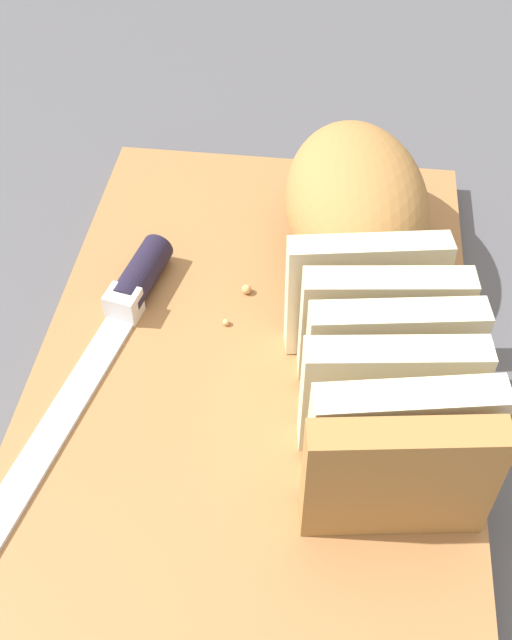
% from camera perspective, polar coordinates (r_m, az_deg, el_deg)
% --- Properties ---
extents(ground_plane, '(3.00, 3.00, 0.00)m').
position_cam_1_polar(ground_plane, '(0.56, 0.00, -3.51)').
color(ground_plane, '#4C4C51').
extents(cutting_board, '(0.46, 0.31, 0.02)m').
position_cam_1_polar(cutting_board, '(0.55, 0.00, -2.82)').
color(cutting_board, '#9E6B3D').
rests_on(cutting_board, ground_plane).
extents(bread_loaf, '(0.35, 0.15, 0.09)m').
position_cam_1_polar(bread_loaf, '(0.54, 8.36, 4.21)').
color(bread_loaf, '#A8753D').
rests_on(bread_loaf, cutting_board).
extents(bread_knife, '(0.27, 0.08, 0.03)m').
position_cam_1_polar(bread_knife, '(0.57, -10.02, 0.99)').
color(bread_knife, silver).
rests_on(bread_knife, cutting_board).
extents(crumb_near_knife, '(0.01, 0.01, 0.01)m').
position_cam_1_polar(crumb_near_knife, '(0.58, -0.71, 2.33)').
color(crumb_near_knife, tan).
rests_on(crumb_near_knife, cutting_board).
extents(crumb_near_loaf, '(0.01, 0.01, 0.01)m').
position_cam_1_polar(crumb_near_loaf, '(0.56, -2.29, -0.17)').
color(crumb_near_loaf, tan).
rests_on(crumb_near_loaf, cutting_board).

